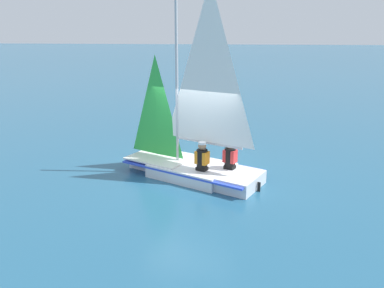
# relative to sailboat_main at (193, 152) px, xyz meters

# --- Properties ---
(ground_plane) EXTENTS (260.00, 260.00, 0.00)m
(ground_plane) POSITION_rel_sailboat_main_xyz_m (-0.01, -0.03, -0.75)
(ground_plane) COLOR #235675
(sailboat_main) EXTENTS (3.00, 4.22, 5.39)m
(sailboat_main) POSITION_rel_sailboat_main_xyz_m (0.00, 0.00, 0.00)
(sailboat_main) COLOR silver
(sailboat_main) RESTS_ON ground_plane
(sailor_helm) EXTENTS (0.39, 0.42, 1.16)m
(sailor_helm) POSITION_rel_sailboat_main_xyz_m (0.43, 0.32, -0.11)
(sailor_helm) COLOR black
(sailor_helm) RESTS_ON ground_plane
(sailor_crew) EXTENTS (0.39, 0.42, 1.16)m
(sailor_crew) POSITION_rel_sailboat_main_xyz_m (0.18, 1.07, -0.11)
(sailor_crew) COLOR black
(sailor_crew) RESTS_ON ground_plane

